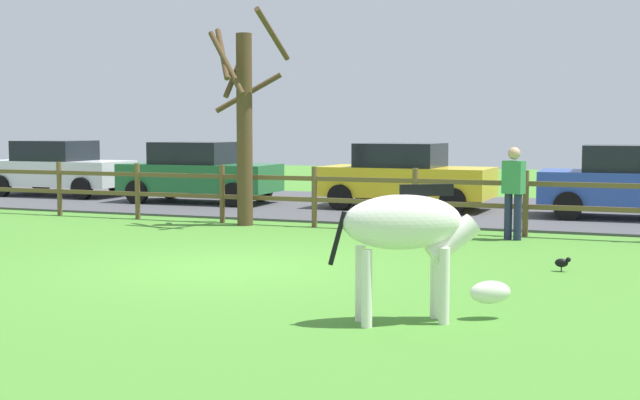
# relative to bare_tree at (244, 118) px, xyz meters

# --- Properties ---
(ground_plane) EXTENTS (60.00, 60.00, 0.00)m
(ground_plane) POSITION_rel_bare_tree_xyz_m (2.09, -4.74, -2.17)
(ground_plane) COLOR #47842D
(parking_asphalt) EXTENTS (28.00, 7.40, 0.05)m
(parking_asphalt) POSITION_rel_bare_tree_xyz_m (2.09, 4.56, -2.14)
(parking_asphalt) COLOR #47474C
(parking_asphalt) RESTS_ON ground_plane
(paddock_fence) EXTENTS (20.76, 0.11, 1.21)m
(paddock_fence) POSITION_rel_bare_tree_xyz_m (1.42, 0.26, -1.48)
(paddock_fence) COLOR brown
(paddock_fence) RESTS_ON ground_plane
(bare_tree) EXTENTS (1.64, 1.63, 4.27)m
(bare_tree) POSITION_rel_bare_tree_xyz_m (0.00, 0.00, 0.00)
(bare_tree) COLOR #513A23
(bare_tree) RESTS_ON ground_plane
(zebra) EXTENTS (1.72, 1.22, 1.41)m
(zebra) POSITION_rel_bare_tree_xyz_m (5.36, -7.09, -1.24)
(zebra) COLOR white
(zebra) RESTS_ON ground_plane
(crow_on_grass) EXTENTS (0.21, 0.10, 0.20)m
(crow_on_grass) POSITION_rel_bare_tree_xyz_m (6.53, -3.39, -2.04)
(crow_on_grass) COLOR black
(crow_on_grass) RESTS_ON ground_plane
(parked_car_blue) EXTENTS (4.04, 1.96, 1.56)m
(parked_car_blue) POSITION_rel_bare_tree_xyz_m (7.38, 3.73, -1.32)
(parked_car_blue) COLOR #2D4CAD
(parked_car_blue) RESTS_ON parking_asphalt
(parked_car_green) EXTENTS (4.05, 1.98, 1.56)m
(parked_car_green) POSITION_rel_bare_tree_xyz_m (-3.17, 3.76, -1.32)
(parked_car_green) COLOR #236B38
(parked_car_green) RESTS_ON parking_asphalt
(parked_car_yellow) EXTENTS (4.07, 2.02, 1.56)m
(parked_car_yellow) POSITION_rel_bare_tree_xyz_m (2.26, 4.01, -1.32)
(parked_car_yellow) COLOR yellow
(parked_car_yellow) RESTS_ON parking_asphalt
(parked_car_white) EXTENTS (4.02, 1.91, 1.56)m
(parked_car_white) POSITION_rel_bare_tree_xyz_m (-7.92, 4.23, -1.32)
(parked_car_white) COLOR white
(parked_car_white) RESTS_ON parking_asphalt
(visitor_near_fence) EXTENTS (0.41, 0.32, 1.64)m
(visitor_near_fence) POSITION_rel_bare_tree_xyz_m (5.41, -0.29, -1.26)
(visitor_near_fence) COLOR #232847
(visitor_near_fence) RESTS_ON ground_plane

